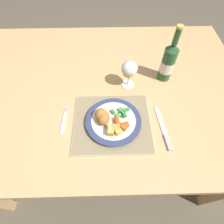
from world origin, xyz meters
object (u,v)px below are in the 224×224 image
(dining_table, at_px, (103,94))
(dinner_plate, at_px, (113,121))
(fork, at_px, (64,122))
(bottle, at_px, (168,62))
(table_knife, at_px, (164,132))
(wine_glass, at_px, (129,70))

(dining_table, bearing_deg, dinner_plate, -78.18)
(fork, bearing_deg, dining_table, 52.44)
(bottle, bearing_deg, table_knife, -99.92)
(dining_table, height_order, bottle, bottle)
(fork, relative_size, wine_glass, 0.98)
(dining_table, xyz_separation_m, fork, (-0.17, -0.22, 0.08))
(bottle, bearing_deg, dining_table, -172.51)
(dining_table, bearing_deg, fork, -127.56)
(wine_glass, bearing_deg, dining_table, 177.58)
(table_knife, bearing_deg, dining_table, 133.23)
(dining_table, relative_size, wine_glass, 10.58)
(dinner_plate, relative_size, table_knife, 1.13)
(dining_table, xyz_separation_m, table_knife, (0.26, -0.27, 0.08))
(table_knife, bearing_deg, wine_glass, 116.17)
(dining_table, bearing_deg, wine_glass, -2.42)
(wine_glass, height_order, bottle, bottle)
(bottle, bearing_deg, dinner_plate, -134.72)
(fork, distance_m, wine_glass, 0.37)
(dinner_plate, relative_size, wine_glass, 1.70)
(dining_table, height_order, wine_glass, wine_glass)
(dining_table, relative_size, dinner_plate, 6.23)
(table_knife, distance_m, wine_glass, 0.31)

